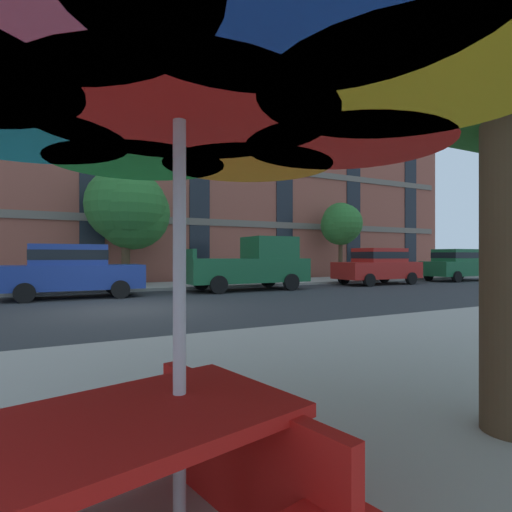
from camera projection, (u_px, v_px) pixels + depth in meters
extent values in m
plane|color=#2D3033|center=(123.00, 309.00, 10.32)|extent=(120.00, 120.00, 0.00)
cube|color=#9E998E|center=(369.00, 482.00, 2.33)|extent=(56.00, 9.00, 0.12)
cube|color=#9E998E|center=(97.00, 288.00, 16.35)|extent=(56.00, 3.60, 0.12)
cube|color=#934C3D|center=(83.00, 120.00, 23.63)|extent=(47.13, 12.00, 19.20)
cube|color=#6B6056|center=(92.00, 217.00, 18.27)|extent=(46.19, 0.08, 0.36)
cube|color=#6B6056|center=(92.00, 148.00, 18.27)|extent=(46.19, 0.08, 0.36)
cube|color=#6B6056|center=(92.00, 79.00, 18.27)|extent=(46.19, 0.08, 0.36)
cube|color=#6B6056|center=(92.00, 11.00, 18.27)|extent=(46.19, 0.08, 0.36)
cube|color=black|center=(92.00, 71.00, 18.28)|extent=(1.10, 0.06, 18.00)
cube|color=black|center=(200.00, 93.00, 20.69)|extent=(1.10, 0.06, 18.00)
cube|color=black|center=(285.00, 110.00, 23.11)|extent=(1.10, 0.06, 18.00)
cube|color=black|center=(354.00, 123.00, 25.52)|extent=(1.10, 0.06, 18.00)
cube|color=black|center=(411.00, 135.00, 27.93)|extent=(1.10, 0.06, 18.00)
cube|color=navy|center=(73.00, 277.00, 13.13)|extent=(4.40, 1.76, 0.80)
cube|color=navy|center=(68.00, 255.00, 13.06)|extent=(2.30, 1.55, 0.68)
cube|color=black|center=(68.00, 255.00, 13.06)|extent=(2.32, 1.57, 0.32)
cylinder|color=black|center=(113.00, 286.00, 14.54)|extent=(0.60, 0.22, 0.60)
cylinder|color=black|center=(120.00, 289.00, 12.98)|extent=(0.60, 0.22, 0.60)
cylinder|color=black|center=(28.00, 289.00, 13.28)|extent=(0.60, 0.22, 0.60)
cylinder|color=black|center=(25.00, 293.00, 11.72)|extent=(0.60, 0.22, 0.60)
cube|color=#195933|center=(246.00, 270.00, 16.08)|extent=(5.10, 1.90, 0.96)
cube|color=#195933|center=(269.00, 248.00, 16.59)|extent=(1.90, 1.75, 0.90)
cube|color=#195933|center=(187.00, 254.00, 14.94)|extent=(0.16, 1.75, 0.36)
cylinder|color=black|center=(219.00, 285.00, 14.51)|extent=(0.68, 0.22, 0.68)
cylinder|color=black|center=(201.00, 282.00, 16.19)|extent=(0.68, 0.22, 0.68)
cylinder|color=black|center=(291.00, 282.00, 15.97)|extent=(0.68, 0.22, 0.68)
cylinder|color=black|center=(268.00, 280.00, 17.65)|extent=(0.68, 0.22, 0.68)
cube|color=#B21E19|center=(377.00, 270.00, 19.40)|extent=(4.40, 1.76, 0.80)
cube|color=#B21E19|center=(380.00, 255.00, 19.47)|extent=(2.30, 1.55, 0.68)
cube|color=black|center=(380.00, 255.00, 19.47)|extent=(2.32, 1.57, 0.32)
cylinder|color=black|center=(369.00, 280.00, 17.99)|extent=(0.60, 0.22, 0.60)
cylinder|color=black|center=(344.00, 278.00, 19.55)|extent=(0.60, 0.22, 0.60)
cylinder|color=black|center=(411.00, 278.00, 19.25)|extent=(0.60, 0.22, 0.60)
cylinder|color=black|center=(384.00, 277.00, 20.81)|extent=(0.60, 0.22, 0.60)
cube|color=#195933|center=(458.00, 268.00, 22.23)|extent=(4.40, 1.76, 0.80)
cube|color=#195933|center=(457.00, 255.00, 22.16)|extent=(2.30, 1.55, 0.68)
cube|color=black|center=(457.00, 255.00, 22.16)|extent=(2.32, 1.57, 0.32)
cylinder|color=black|center=(460.00, 274.00, 23.64)|extent=(0.60, 0.22, 0.60)
cylinder|color=black|center=(488.00, 276.00, 22.08)|extent=(0.60, 0.22, 0.60)
cylinder|color=black|center=(429.00, 275.00, 22.39)|extent=(0.60, 0.22, 0.60)
cylinder|color=black|center=(457.00, 277.00, 20.82)|extent=(0.60, 0.22, 0.60)
cylinder|color=slate|center=(506.00, 260.00, 30.52)|extent=(0.07, 0.07, 2.20)
cylinder|color=red|center=(506.00, 242.00, 30.52)|extent=(0.03, 0.68, 0.68)
cylinder|color=#4C3823|center=(126.00, 262.00, 17.26)|extent=(0.36, 0.36, 2.26)
sphere|color=#2D702D|center=(132.00, 206.00, 17.13)|extent=(2.99, 2.99, 2.99)
sphere|color=#2D702D|center=(123.00, 205.00, 17.31)|extent=(3.26, 3.26, 3.26)
sphere|color=#2D702D|center=(133.00, 213.00, 17.52)|extent=(3.25, 3.25, 3.25)
cylinder|color=#4C3823|center=(341.00, 261.00, 22.79)|extent=(0.24, 0.24, 2.18)
sphere|color=#2D702D|center=(340.00, 225.00, 22.76)|extent=(2.27, 2.27, 2.27)
sphere|color=#2D702D|center=(340.00, 221.00, 23.07)|extent=(2.10, 2.10, 2.10)
sphere|color=#2D702D|center=(343.00, 223.00, 22.67)|extent=(2.25, 2.25, 2.25)
sphere|color=#2D702D|center=(342.00, 231.00, 22.97)|extent=(1.67, 1.67, 1.67)
cylinder|color=silver|center=(179.00, 297.00, 1.80)|extent=(0.06, 0.06, 2.43)
cone|color=red|center=(346.00, 112.00, 2.25)|extent=(1.17, 1.17, 0.40)
cone|color=orange|center=(248.00, 137.00, 2.74)|extent=(1.17, 1.17, 0.40)
cone|color=green|center=(138.00, 134.00, 2.67)|extent=(1.17, 1.17, 0.40)
cone|color=#199EB2|center=(15.00, 101.00, 2.10)|extent=(1.17, 1.17, 0.40)
cone|color=yellow|center=(408.00, 41.00, 1.51)|extent=(1.17, 1.17, 0.40)
cone|color=red|center=(179.00, 67.00, 1.80)|extent=(1.46, 1.46, 0.48)
cube|color=red|center=(65.00, 440.00, 1.42)|extent=(1.93, 1.17, 0.06)
cube|color=red|center=(30.00, 456.00, 1.89)|extent=(1.82, 0.67, 0.05)
cube|color=red|center=(237.00, 468.00, 1.92)|extent=(0.38, 1.38, 0.74)
cylinder|color=#4C3823|center=(510.00, 244.00, 2.87)|extent=(0.40, 0.40, 2.97)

